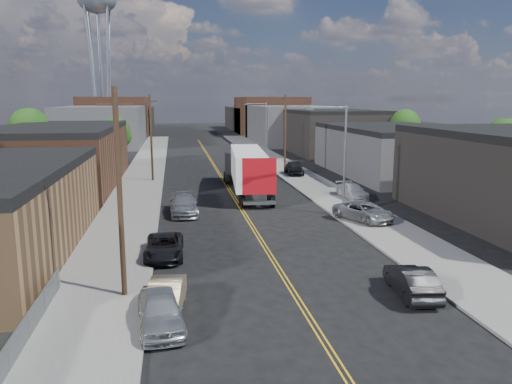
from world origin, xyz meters
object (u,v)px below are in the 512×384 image
object	(u,v)px
car_right_lot_a	(364,212)
car_right_lot_c	(295,168)
semi_truck	(245,167)
car_left_d	(184,205)
car_ahead_truck	(251,165)
car_left_a	(160,310)
car_left_c	(164,246)
water_tower	(97,4)
car_right_oncoming	(412,281)
car_right_lot_b	(352,191)
car_left_b	(166,297)

from	to	relation	value
car_right_lot_a	car_right_lot_c	size ratio (longest dim) A/B	1.07
semi_truck	car_left_d	distance (m)	11.34
semi_truck	car_ahead_truck	distance (m)	15.75
car_left_a	car_left_c	bearing A→B (deg)	84.58
car_left_a	car_right_lot_c	bearing A→B (deg)	63.52
water_tower	car_right_oncoming	distance (m)	109.82
car_left_c	car_left_d	xyz separation A→B (m)	(1.40, 11.45, 0.12)
water_tower	car_ahead_truck	xyz separation A→B (m)	(26.50, -58.07, -29.91)
water_tower	car_right_lot_a	distance (m)	97.55
car_left_a	car_left_d	distance (m)	21.10
semi_truck	car_right_lot_b	size ratio (longest dim) A/B	3.73
car_left_d	car_right_oncoming	bearing A→B (deg)	-62.68
car_left_d	car_right_lot_b	xyz separation A→B (m)	(16.00, 3.64, 0.03)
car_left_c	car_right_oncoming	bearing A→B (deg)	-32.19
car_right_lot_c	car_ahead_truck	xyz separation A→B (m)	(-4.68, 5.08, -0.23)
car_right_lot_a	car_ahead_truck	world-z (taller)	car_right_lot_a
car_left_a	car_right_lot_a	xyz separation A→B (m)	(15.14, 15.95, 0.09)
water_tower	car_left_a	size ratio (longest dim) A/B	8.12
water_tower	car_left_a	distance (m)	108.95
water_tower	car_left_c	size ratio (longest dim) A/B	7.55
car_right_lot_c	car_ahead_truck	world-z (taller)	car_right_lot_c
car_right_lot_a	car_right_lot_c	world-z (taller)	car_right_lot_c
car_ahead_truck	car_right_oncoming	bearing A→B (deg)	-89.48
car_left_d	car_ahead_truck	bearing A→B (deg)	67.55
car_left_c	car_right_oncoming	world-z (taller)	car_right_oncoming
car_left_c	car_right_lot_c	bearing A→B (deg)	64.72
water_tower	car_left_d	distance (m)	89.42
car_left_c	car_ahead_truck	distance (m)	37.55
car_left_a	car_ahead_truck	world-z (taller)	car_left_a
car_left_c	car_right_oncoming	xyz separation A→B (m)	(11.99, -8.00, 0.06)
car_right_lot_c	car_left_c	bearing A→B (deg)	-111.99
car_left_c	water_tower	bearing A→B (deg)	100.95
car_left_b	car_ahead_truck	world-z (taller)	car_ahead_truck
car_left_c	car_right_oncoming	size ratio (longest dim) A/B	1.09
car_left_c	car_right_lot_c	distance (m)	34.56
car_right_oncoming	car_right_lot_c	size ratio (longest dim) A/B	0.94
water_tower	car_right_lot_a	size ratio (longest dim) A/B	7.22
car_left_b	car_right_oncoming	distance (m)	11.80
car_right_lot_a	car_right_lot_b	bearing A→B (deg)	48.55
car_right_lot_a	car_ahead_truck	distance (m)	29.89
car_right_lot_b	car_ahead_truck	bearing A→B (deg)	104.41
car_left_b	water_tower	bearing A→B (deg)	105.78
car_right_lot_b	car_left_d	bearing A→B (deg)	-170.09
water_tower	car_ahead_truck	world-z (taller)	water_tower
car_left_b	car_ahead_truck	xyz separation A→B (m)	(10.71, 43.93, 0.03)
car_ahead_truck	car_left_d	bearing A→B (deg)	-112.11
water_tower	car_left_d	world-z (taller)	water_tower
car_left_c	car_left_a	bearing A→B (deg)	-88.48
car_ahead_truck	water_tower	bearing A→B (deg)	113.63
car_left_c	car_right_lot_a	distance (m)	16.42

